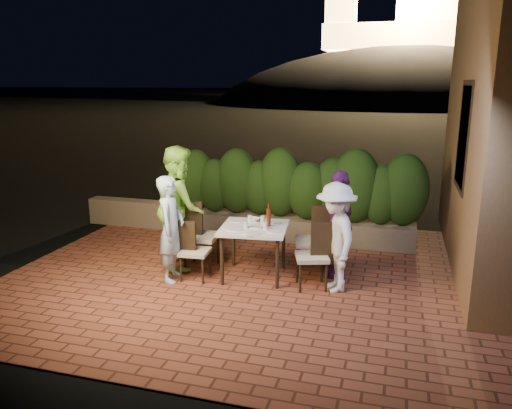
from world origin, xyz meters
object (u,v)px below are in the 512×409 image
at_px(dining_table, 254,252).
at_px(parapet_lamp, 170,199).
at_px(beer_bottle, 269,215).
at_px(chair_left_front, 195,250).
at_px(chair_left_back, 202,235).
at_px(chair_right_back, 312,240).
at_px(diner_green, 180,207).
at_px(diner_white, 336,237).
at_px(diner_purple, 339,223).
at_px(bowl, 253,219).
at_px(diner_blue, 171,229).
at_px(chair_right_front, 312,255).

relative_size(dining_table, parapet_lamp, 6.64).
height_order(beer_bottle, chair_left_front, beer_bottle).
distance_m(chair_left_back, chair_right_back, 1.66).
xyz_separation_m(diner_green, parapet_lamp, (-1.02, 1.75, -0.35)).
bearing_deg(diner_white, diner_green, -120.29).
distance_m(chair_right_back, diner_purple, 0.45).
bearing_deg(bowl, diner_green, -173.15).
height_order(chair_left_front, diner_blue, diner_blue).
bearing_deg(chair_left_front, bowl, 36.41).
height_order(dining_table, beer_bottle, beer_bottle).
xyz_separation_m(dining_table, chair_left_back, (-0.86, 0.13, 0.14)).
height_order(chair_left_front, diner_green, diner_green).
distance_m(chair_left_front, parapet_lamp, 2.65).
bearing_deg(chair_right_back, bowl, -8.82).
relative_size(chair_left_back, diner_green, 0.55).
height_order(chair_left_back, diner_purple, diner_purple).
distance_m(diner_green, diner_white, 2.40).
bearing_deg(parapet_lamp, bowl, -37.25).
height_order(diner_purple, parapet_lamp, diner_purple).
distance_m(bowl, chair_right_back, 0.92).
bearing_deg(chair_right_back, diner_purple, 179.41).
relative_size(chair_left_front, diner_green, 0.46).
bearing_deg(diner_blue, parapet_lamp, 19.89).
bearing_deg(chair_right_back, parapet_lamp, -39.84).
relative_size(diner_purple, parapet_lamp, 11.10).
relative_size(beer_bottle, diner_white, 0.23).
relative_size(dining_table, diner_purple, 0.60).
relative_size(chair_right_back, diner_green, 0.56).
bearing_deg(diner_blue, diner_purple, -75.46).
height_order(chair_left_front, parapet_lamp, chair_left_front).
relative_size(dining_table, diner_blue, 0.62).
height_order(beer_bottle, chair_right_back, beer_bottle).
xyz_separation_m(beer_bottle, diner_white, (0.98, -0.23, -0.18)).
bearing_deg(diner_green, parapet_lamp, 2.57).
bearing_deg(chair_left_back, parapet_lamp, 124.81).
distance_m(chair_left_back, diner_white, 2.07).
xyz_separation_m(dining_table, diner_white, (1.18, -0.16, 0.37)).
height_order(beer_bottle, diner_green, diner_green).
bearing_deg(chair_right_front, chair_left_front, -12.77).
relative_size(chair_left_back, parapet_lamp, 7.30).
distance_m(diner_white, diner_purple, 0.57).
bearing_deg(diner_green, beer_bottle, -120.60).
distance_m(chair_left_front, diner_blue, 0.46).
xyz_separation_m(bowl, parapet_lamp, (-2.13, 1.62, -0.20)).
bearing_deg(diner_purple, diner_blue, -90.86).
bearing_deg(chair_left_front, parapet_lamp, 118.66).
distance_m(chair_left_front, diner_white, 1.99).
relative_size(bowl, chair_right_back, 0.18).
bearing_deg(chair_right_front, chair_left_back, -27.89).
distance_m(bowl, diner_white, 1.34).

